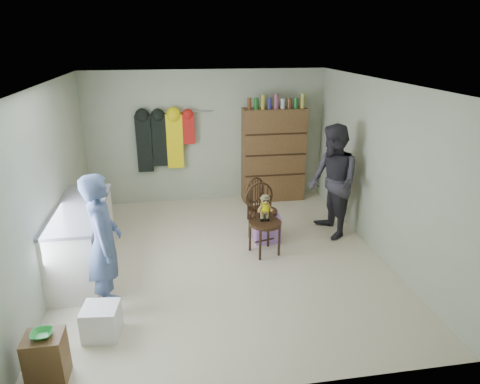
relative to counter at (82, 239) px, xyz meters
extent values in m
plane|color=beige|center=(1.95, 0.00, -0.47)|extent=(5.00, 5.00, 0.00)
plane|color=#ABB195|center=(1.95, 2.50, 0.78)|extent=(4.50, 0.00, 4.50)
plane|color=#ABB195|center=(-0.30, 0.00, 0.78)|extent=(0.00, 5.00, 5.00)
plane|color=#ABB195|center=(4.20, 0.00, 0.78)|extent=(0.00, 5.00, 5.00)
plane|color=white|center=(1.95, 0.00, 2.03)|extent=(5.00, 5.00, 0.00)
cube|color=silver|center=(0.00, 0.00, -0.02)|extent=(0.60, 1.80, 0.90)
cube|color=slate|center=(0.00, 0.00, 0.45)|extent=(0.64, 1.86, 0.04)
cylinder|color=#99999E|center=(0.31, -0.45, 0.07)|extent=(0.02, 0.02, 0.14)
cylinder|color=#99999E|center=(0.31, 0.45, 0.07)|extent=(0.02, 0.02, 0.14)
cube|color=brown|center=(0.01, -2.06, -0.22)|extent=(0.35, 0.30, 0.50)
imported|color=green|center=(0.01, -2.06, 0.05)|extent=(0.19, 0.19, 0.05)
cube|color=white|center=(0.42, -1.47, -0.29)|extent=(0.41, 0.39, 0.35)
cylinder|color=black|center=(2.55, 0.08, 0.02)|extent=(0.58, 0.58, 0.05)
cylinder|color=black|center=(2.44, -0.12, -0.24)|extent=(0.04, 0.04, 0.47)
cylinder|color=black|center=(2.74, -0.03, -0.24)|extent=(0.04, 0.04, 0.47)
cylinder|color=black|center=(2.35, 0.19, -0.24)|extent=(0.04, 0.04, 0.47)
cylinder|color=black|center=(2.65, 0.28, -0.24)|extent=(0.04, 0.04, 0.47)
torus|color=black|center=(2.49, 0.26, 0.36)|extent=(0.45, 0.16, 0.46)
cylinder|color=black|center=(2.32, 0.20, 0.20)|extent=(0.03, 0.03, 0.31)
cylinder|color=black|center=(2.68, 0.30, 0.20)|extent=(0.03, 0.03, 0.31)
cylinder|color=#E5E001|center=(2.55, 0.10, 0.25)|extent=(0.12, 0.12, 0.12)
cylinder|color=#475128|center=(2.55, 0.10, 0.14)|extent=(0.07, 0.07, 0.18)
sphere|color=#9E7042|center=(2.55, 0.10, 0.37)|extent=(0.11, 0.11, 0.11)
cylinder|color=#475128|center=(2.55, 0.10, 0.42)|extent=(0.10, 0.10, 0.04)
cube|color=black|center=(2.55, 0.05, 0.37)|extent=(0.08, 0.01, 0.02)
cylinder|color=black|center=(2.63, 0.60, -0.01)|extent=(0.61, 0.61, 0.04)
cylinder|color=black|center=(2.61, 0.39, -0.25)|extent=(0.03, 0.03, 0.44)
cylinder|color=black|center=(2.84, 0.58, -0.25)|extent=(0.03, 0.03, 0.44)
cylinder|color=black|center=(2.42, 0.63, -0.25)|extent=(0.03, 0.03, 0.44)
cylinder|color=black|center=(2.65, 0.81, -0.25)|extent=(0.03, 0.03, 0.44)
torus|color=black|center=(2.52, 0.73, 0.30)|extent=(0.35, 0.29, 0.42)
cylinder|color=black|center=(2.39, 0.62, 0.15)|extent=(0.03, 0.03, 0.29)
cylinder|color=black|center=(2.66, 0.84, 0.15)|extent=(0.03, 0.03, 0.29)
cube|color=#E572C7|center=(2.68, 0.48, -0.26)|extent=(0.40, 0.32, 0.42)
imported|color=#475982|center=(0.45, -0.95, 0.37)|extent=(0.47, 0.65, 1.68)
imported|color=#2D2B33|center=(3.73, 0.54, 0.43)|extent=(0.75, 0.93, 1.81)
cube|color=brown|center=(3.20, 2.30, 0.43)|extent=(1.20, 0.38, 1.80)
cube|color=black|center=(3.20, 2.11, 0.08)|extent=(1.16, 0.02, 0.03)
cube|color=black|center=(3.20, 2.11, 0.48)|extent=(1.16, 0.02, 0.03)
cube|color=black|center=(3.20, 2.11, 0.88)|extent=(1.16, 0.02, 0.03)
cylinder|color=#592D14|center=(2.70, 2.20, 1.43)|extent=(0.07, 0.07, 0.21)
cylinder|color=#19591E|center=(2.82, 2.20, 1.43)|extent=(0.09, 0.09, 0.21)
cylinder|color=#A59933|center=(2.95, 2.20, 1.46)|extent=(0.08, 0.08, 0.27)
cylinder|color=navy|center=(3.07, 2.20, 1.43)|extent=(0.07, 0.07, 0.21)
cylinder|color=#8C3F59|center=(3.20, 2.20, 1.46)|extent=(0.08, 0.08, 0.27)
cylinder|color=#B2B2B7|center=(3.32, 2.20, 1.42)|extent=(0.08, 0.08, 0.19)
cylinder|color=#592D14|center=(3.45, 2.20, 1.42)|extent=(0.09, 0.09, 0.18)
cylinder|color=#19591E|center=(3.57, 2.20, 1.43)|extent=(0.08, 0.08, 0.20)
cylinder|color=#A59933|center=(3.70, 2.20, 1.46)|extent=(0.08, 0.08, 0.27)
cylinder|color=#99999E|center=(1.55, 2.44, 1.28)|extent=(1.00, 0.02, 0.02)
cube|color=black|center=(0.77, 2.38, 0.72)|extent=(0.28, 0.10, 1.05)
cube|color=black|center=(1.05, 2.38, 0.77)|extent=(0.26, 0.10, 0.95)
cube|color=yellow|center=(1.33, 2.38, 0.75)|extent=(0.30, 0.10, 1.00)
cube|color=red|center=(1.59, 2.38, 0.97)|extent=(0.22, 0.10, 0.55)
camera|label=1|loc=(1.27, -5.49, 2.58)|focal=32.00mm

